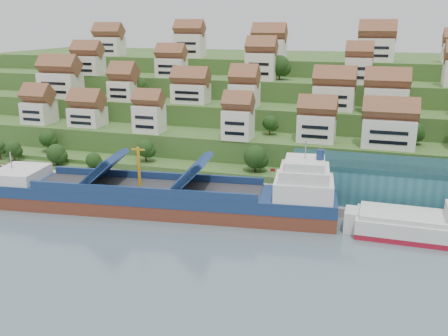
% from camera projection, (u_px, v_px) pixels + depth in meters
% --- Properties ---
extents(ground, '(300.00, 300.00, 0.00)m').
position_uv_depth(ground, '(189.00, 213.00, 123.03)').
color(ground, slate).
rests_on(ground, ground).
extents(quay, '(180.00, 14.00, 2.20)m').
position_uv_depth(quay, '(281.00, 197.00, 130.84)').
color(quay, gray).
rests_on(quay, ground).
extents(pebble_beach, '(45.00, 20.00, 1.00)m').
position_uv_depth(pebble_beach, '(24.00, 176.00, 150.21)').
color(pebble_beach, gray).
rests_on(pebble_beach, ground).
extents(hillside, '(260.00, 128.00, 31.00)m').
position_uv_depth(hillside, '(275.00, 105.00, 214.93)').
color(hillside, '#2D4C1E').
rests_on(hillside, ground).
extents(hillside_village, '(154.94, 64.15, 29.37)m').
position_uv_depth(hillside_village, '(255.00, 85.00, 170.96)').
color(hillside_village, silver).
rests_on(hillside_village, ground).
extents(hillside_trees, '(141.81, 62.58, 30.74)m').
position_uv_depth(hillside_trees, '(219.00, 114.00, 160.87)').
color(hillside_trees, '#1D3C14').
rests_on(hillside_trees, ground).
extents(warehouse, '(60.00, 15.00, 10.00)m').
position_uv_depth(warehouse, '(412.00, 184.00, 121.94)').
color(warehouse, '#27606B').
rests_on(warehouse, quay).
extents(flagpole, '(1.28, 0.16, 8.00)m').
position_uv_depth(flagpole, '(270.00, 181.00, 125.15)').
color(flagpole, gray).
rests_on(flagpole, quay).
extents(beach_huts, '(14.40, 3.70, 2.20)m').
position_uv_depth(beach_huts, '(15.00, 172.00, 149.17)').
color(beach_huts, white).
rests_on(beach_huts, pebble_beach).
extents(cargo_ship, '(87.76, 23.45, 19.36)m').
position_uv_depth(cargo_ship, '(167.00, 198.00, 122.89)').
color(cargo_ship, brown).
rests_on(cargo_ship, ground).
extents(second_ship, '(30.00, 11.32, 8.67)m').
position_uv_depth(second_ship, '(430.00, 227.00, 107.77)').
color(second_ship, maroon).
rests_on(second_ship, ground).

